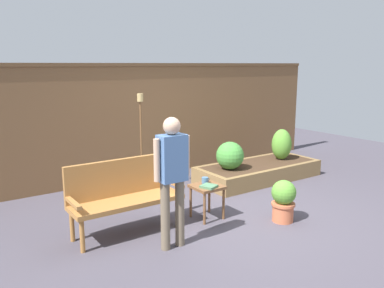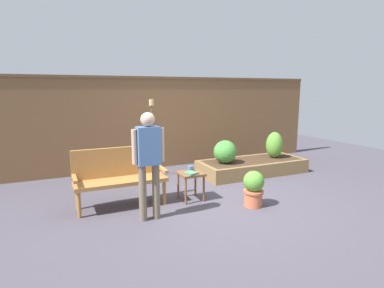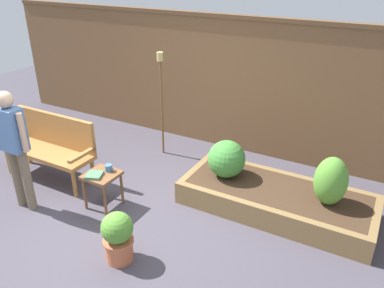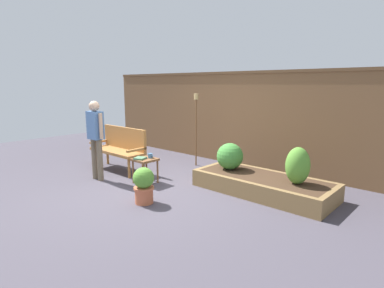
{
  "view_description": "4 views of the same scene",
  "coord_description": "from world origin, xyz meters",
  "px_view_note": "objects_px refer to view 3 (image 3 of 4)",
  "views": [
    {
      "loc": [
        -3.5,
        -4.04,
        2.14
      ],
      "look_at": [
        -0.18,
        0.77,
        0.96
      ],
      "focal_mm": 36.93,
      "sensor_mm": 36.0,
      "label": 1
    },
    {
      "loc": [
        -2.42,
        -4.47,
        1.88
      ],
      "look_at": [
        0.08,
        1.04,
        0.8
      ],
      "focal_mm": 29.15,
      "sensor_mm": 36.0,
      "label": 2
    },
    {
      "loc": [
        2.7,
        -2.93,
        2.92
      ],
      "look_at": [
        0.64,
        0.77,
        0.87
      ],
      "focal_mm": 36.16,
      "sensor_mm": 36.0,
      "label": 3
    },
    {
      "loc": [
        4.24,
        -3.53,
        1.88
      ],
      "look_at": [
        0.26,
        0.87,
        0.74
      ],
      "focal_mm": 29.44,
      "sensor_mm": 36.0,
      "label": 4
    }
  ],
  "objects_px": {
    "side_table": "(102,179)",
    "person_by_bench": "(14,141)",
    "garden_bench": "(51,142)",
    "shrub_near_bench": "(227,159)",
    "potted_boxwood": "(118,236)",
    "shrub_far_corner": "(331,181)",
    "book_on_table": "(94,175)",
    "tiki_torch": "(161,86)",
    "cup_on_table": "(109,168)"
  },
  "relations": [
    {
      "from": "shrub_near_bench",
      "to": "shrub_far_corner",
      "type": "bearing_deg",
      "value": -0.0
    },
    {
      "from": "side_table",
      "to": "book_on_table",
      "type": "xyz_separation_m",
      "value": [
        -0.04,
        -0.09,
        0.1
      ]
    },
    {
      "from": "cup_on_table",
      "to": "potted_boxwood",
      "type": "height_order",
      "value": "potted_boxwood"
    },
    {
      "from": "side_table",
      "to": "cup_on_table",
      "type": "relative_size",
      "value": 3.82
    },
    {
      "from": "shrub_near_bench",
      "to": "person_by_bench",
      "type": "xyz_separation_m",
      "value": [
        -2.13,
        -1.5,
        0.39
      ]
    },
    {
      "from": "side_table",
      "to": "shrub_far_corner",
      "type": "xyz_separation_m",
      "value": [
        2.57,
        1.0,
        0.2
      ]
    },
    {
      "from": "side_table",
      "to": "tiki_torch",
      "type": "height_order",
      "value": "tiki_torch"
    },
    {
      "from": "shrub_near_bench",
      "to": "garden_bench",
      "type": "bearing_deg",
      "value": -162.69
    },
    {
      "from": "side_table",
      "to": "person_by_bench",
      "type": "xyz_separation_m",
      "value": [
        -0.87,
        -0.49,
        0.54
      ]
    },
    {
      "from": "shrub_near_bench",
      "to": "tiki_torch",
      "type": "height_order",
      "value": "tiki_torch"
    },
    {
      "from": "potted_boxwood",
      "to": "person_by_bench",
      "type": "distance_m",
      "value": 1.79
    },
    {
      "from": "shrub_far_corner",
      "to": "tiki_torch",
      "type": "distance_m",
      "value": 2.86
    },
    {
      "from": "tiki_torch",
      "to": "shrub_near_bench",
      "type": "bearing_deg",
      "value": -24.54
    },
    {
      "from": "cup_on_table",
      "to": "tiki_torch",
      "type": "xyz_separation_m",
      "value": [
        -0.2,
        1.55,
        0.62
      ]
    },
    {
      "from": "potted_boxwood",
      "to": "cup_on_table",
      "type": "bearing_deg",
      "value": 133.9
    },
    {
      "from": "garden_bench",
      "to": "person_by_bench",
      "type": "relative_size",
      "value": 0.92
    },
    {
      "from": "cup_on_table",
      "to": "potted_boxwood",
      "type": "bearing_deg",
      "value": -46.1
    },
    {
      "from": "cup_on_table",
      "to": "shrub_far_corner",
      "type": "bearing_deg",
      "value": 19.63
    },
    {
      "from": "person_by_bench",
      "to": "book_on_table",
      "type": "bearing_deg",
      "value": 25.91
    },
    {
      "from": "cup_on_table",
      "to": "tiki_torch",
      "type": "distance_m",
      "value": 1.68
    },
    {
      "from": "potted_boxwood",
      "to": "tiki_torch",
      "type": "distance_m",
      "value": 2.66
    },
    {
      "from": "potted_boxwood",
      "to": "person_by_bench",
      "type": "bearing_deg",
      "value": 173.38
    },
    {
      "from": "book_on_table",
      "to": "potted_boxwood",
      "type": "xyz_separation_m",
      "value": [
        0.83,
        -0.6,
        -0.19
      ]
    },
    {
      "from": "potted_boxwood",
      "to": "shrub_far_corner",
      "type": "height_order",
      "value": "shrub_far_corner"
    },
    {
      "from": "garden_bench",
      "to": "side_table",
      "type": "height_order",
      "value": "garden_bench"
    },
    {
      "from": "book_on_table",
      "to": "potted_boxwood",
      "type": "bearing_deg",
      "value": -57.35
    },
    {
      "from": "side_table",
      "to": "person_by_bench",
      "type": "distance_m",
      "value": 1.14
    },
    {
      "from": "potted_boxwood",
      "to": "shrub_far_corner",
      "type": "bearing_deg",
      "value": 43.67
    },
    {
      "from": "garden_bench",
      "to": "side_table",
      "type": "distance_m",
      "value": 1.18
    },
    {
      "from": "book_on_table",
      "to": "person_by_bench",
      "type": "distance_m",
      "value": 1.03
    },
    {
      "from": "book_on_table",
      "to": "person_by_bench",
      "type": "height_order",
      "value": "person_by_bench"
    },
    {
      "from": "book_on_table",
      "to": "shrub_near_bench",
      "type": "relative_size",
      "value": 0.4
    },
    {
      "from": "garden_bench",
      "to": "shrub_far_corner",
      "type": "distance_m",
      "value": 3.79
    },
    {
      "from": "potted_boxwood",
      "to": "shrub_far_corner",
      "type": "distance_m",
      "value": 2.47
    },
    {
      "from": "side_table",
      "to": "tiki_torch",
      "type": "bearing_deg",
      "value": 95.56
    },
    {
      "from": "potted_boxwood",
      "to": "shrub_near_bench",
      "type": "height_order",
      "value": "shrub_near_bench"
    },
    {
      "from": "side_table",
      "to": "cup_on_table",
      "type": "height_order",
      "value": "cup_on_table"
    },
    {
      "from": "potted_boxwood",
      "to": "shrub_near_bench",
      "type": "distance_m",
      "value": 1.77
    },
    {
      "from": "cup_on_table",
      "to": "shrub_near_bench",
      "type": "height_order",
      "value": "shrub_near_bench"
    },
    {
      "from": "garden_bench",
      "to": "shrub_near_bench",
      "type": "height_order",
      "value": "garden_bench"
    },
    {
      "from": "shrub_far_corner",
      "to": "cup_on_table",
      "type": "bearing_deg",
      "value": -160.37
    },
    {
      "from": "shrub_far_corner",
      "to": "side_table",
      "type": "bearing_deg",
      "value": -158.67
    },
    {
      "from": "book_on_table",
      "to": "shrub_far_corner",
      "type": "bearing_deg",
      "value": 1.14
    },
    {
      "from": "garden_bench",
      "to": "book_on_table",
      "type": "bearing_deg",
      "value": -17.11
    },
    {
      "from": "side_table",
      "to": "tiki_torch",
      "type": "xyz_separation_m",
      "value": [
        -0.16,
        1.65,
        0.75
      ]
    },
    {
      "from": "garden_bench",
      "to": "cup_on_table",
      "type": "relative_size",
      "value": 11.45
    },
    {
      "from": "garden_bench",
      "to": "person_by_bench",
      "type": "height_order",
      "value": "person_by_bench"
    },
    {
      "from": "shrub_near_bench",
      "to": "person_by_bench",
      "type": "height_order",
      "value": "person_by_bench"
    },
    {
      "from": "book_on_table",
      "to": "tiki_torch",
      "type": "relative_size",
      "value": 0.12
    },
    {
      "from": "garden_bench",
      "to": "shrub_far_corner",
      "type": "bearing_deg",
      "value": 11.4
    }
  ]
}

